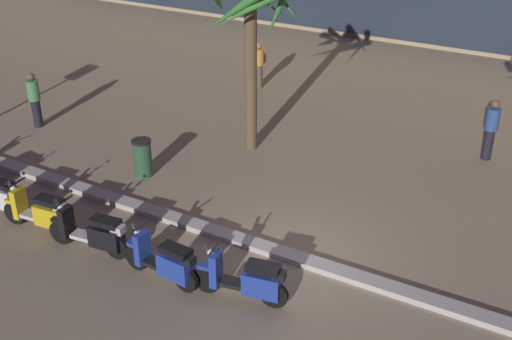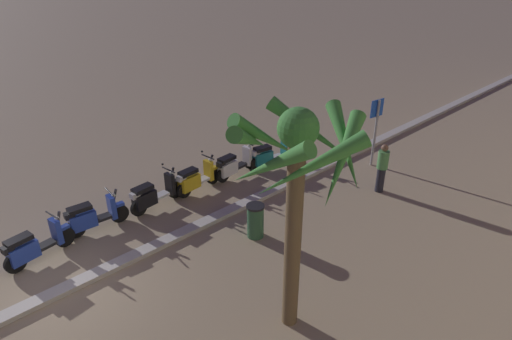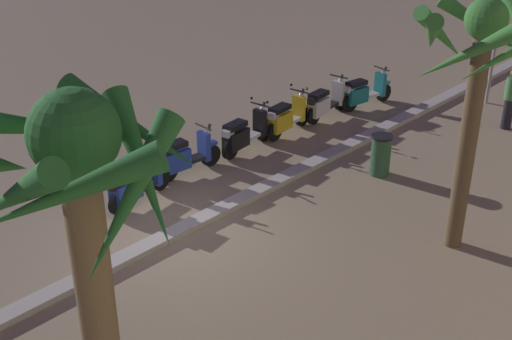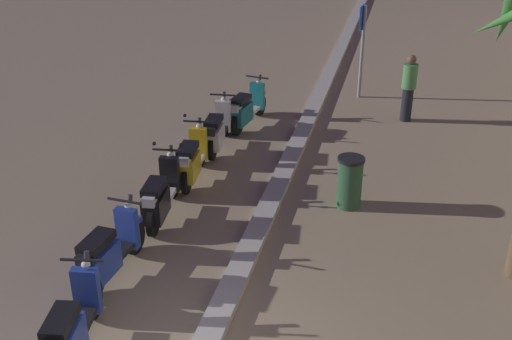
{
  "view_description": "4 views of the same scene",
  "coord_description": "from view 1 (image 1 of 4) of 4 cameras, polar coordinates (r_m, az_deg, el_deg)",
  "views": [
    {
      "loc": [
        4.47,
        -9.23,
        7.35
      ],
      "look_at": [
        -1.5,
        1.3,
        1.03
      ],
      "focal_mm": 44.5,
      "sensor_mm": 36.0,
      "label": 1
    },
    {
      "loc": [
        1.76,
        8.4,
        6.78
      ],
      "look_at": [
        -5.74,
        0.36,
        1.24
      ],
      "focal_mm": 30.36,
      "sensor_mm": 36.0,
      "label": 2
    },
    {
      "loc": [
        7.04,
        8.69,
        6.8
      ],
      "look_at": [
        -1.59,
        0.54,
        0.93
      ],
      "focal_mm": 47.02,
      "sensor_mm": 36.0,
      "label": 3
    },
    {
      "loc": [
        5.12,
        2.11,
        5.48
      ],
      "look_at": [
        -3.73,
        -0.05,
        1.02
      ],
      "focal_mm": 43.51,
      "sensor_mm": 36.0,
      "label": 4
    }
  ],
  "objects": [
    {
      "name": "litter_bin",
      "position": [
        15.65,
        -10.16,
        1.11
      ],
      "size": [
        0.48,
        0.48,
        0.95
      ],
      "color": "#2D5638",
      "rests_on": "ground"
    },
    {
      "name": "scooter_black_last_in_row",
      "position": [
        12.97,
        -14.37,
        -5.49
      ],
      "size": [
        1.86,
        0.58,
        1.17
      ],
      "color": "black",
      "rests_on": "ground"
    },
    {
      "name": "scooter_blue_far_back",
      "position": [
        11.34,
        -0.76,
        -9.84
      ],
      "size": [
        1.78,
        0.65,
        1.04
      ],
      "color": "black",
      "rests_on": "ground"
    },
    {
      "name": "ground_plane",
      "position": [
        12.61,
        3.04,
        -8.09
      ],
      "size": [
        200.0,
        200.0,
        0.0
      ],
      "primitive_type": "plane",
      "color": "#9E896B"
    },
    {
      "name": "pedestrian_strolling_near_curb",
      "position": [
        21.12,
        0.27,
        9.51
      ],
      "size": [
        0.34,
        0.46,
        1.52
      ],
      "color": "brown",
      "rests_on": "ground"
    },
    {
      "name": "pedestrian_window_shopping",
      "position": [
        17.16,
        20.36,
        3.56
      ],
      "size": [
        0.34,
        0.46,
        1.62
      ],
      "color": "black",
      "rests_on": "ground"
    },
    {
      "name": "scooter_yellow_gap_after_mid",
      "position": [
        13.96,
        -18.76,
        -3.61
      ],
      "size": [
        1.73,
        0.56,
        1.17
      ],
      "color": "black",
      "rests_on": "ground"
    },
    {
      "name": "scooter_blue_mid_rear",
      "position": [
        11.88,
        -8.14,
        -8.14
      ],
      "size": [
        1.73,
        0.56,
        1.04
      ],
      "color": "black",
      "rests_on": "ground"
    },
    {
      "name": "palm_tree_near_sign",
      "position": [
        15.84,
        -0.49,
        13.6
      ],
      "size": [
        2.54,
        2.54,
        4.58
      ],
      "color": "brown",
      "rests_on": "ground"
    },
    {
      "name": "pedestrian_by_palm_tree",
      "position": [
        19.07,
        -19.28,
        6.06
      ],
      "size": [
        0.34,
        0.34,
        1.61
      ],
      "color": "black",
      "rests_on": "ground"
    },
    {
      "name": "curb_strip",
      "position": [
        12.62,
        3.16,
        -7.74
      ],
      "size": [
        60.0,
        0.36,
        0.12
      ],
      "primitive_type": "cube",
      "color": "#BCB7AD",
      "rests_on": "ground"
    }
  ]
}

